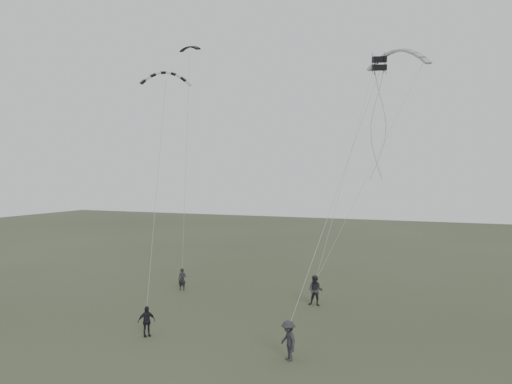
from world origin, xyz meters
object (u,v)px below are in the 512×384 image
at_px(flyer_right, 315,290).
at_px(flyer_left, 182,279).
at_px(flyer_center, 146,321).
at_px(flyer_far, 288,340).
at_px(kite_pale_large, 398,51).
at_px(kite_striped, 166,73).
at_px(kite_box, 379,64).
at_px(kite_dark_small, 190,47).

bearing_deg(flyer_right, flyer_left, 175.67).
bearing_deg(flyer_center, flyer_far, -52.42).
distance_m(flyer_left, flyer_far, 15.13).
bearing_deg(flyer_center, kite_pale_large, 4.62).
xyz_separation_m(flyer_far, kite_striped, (-10.65, 6.77, 14.04)).
distance_m(flyer_far, kite_box, 15.47).
bearing_deg(kite_striped, flyer_center, -99.24).
relative_size(flyer_right, flyer_center, 1.23).
distance_m(kite_pale_large, kite_striped, 16.13).
distance_m(kite_dark_small, kite_pale_large, 15.46).
relative_size(flyer_right, kite_box, 2.55).
xyz_separation_m(flyer_left, kite_box, (14.28, -3.00, 13.62)).
xyz_separation_m(kite_pale_large, kite_striped, (-13.53, -8.52, -2.08)).
xyz_separation_m(flyer_left, flyer_far, (11.41, -9.94, 0.10)).
bearing_deg(kite_dark_small, kite_pale_large, 15.69).
bearing_deg(flyer_right, kite_pale_large, 51.20).
distance_m(flyer_center, flyer_far, 7.85).
bearing_deg(kite_pale_large, flyer_center, -115.02).
height_order(flyer_left, kite_box, kite_box).
bearing_deg(flyer_left, kite_box, -21.73).
bearing_deg(kite_dark_small, kite_striped, -67.98).
bearing_deg(kite_pale_large, kite_box, -79.42).
height_order(flyer_center, flyer_far, flyer_far).
distance_m(flyer_right, kite_dark_small, 20.65).
height_order(flyer_far, kite_striped, kite_striped).
height_order(kite_dark_small, kite_striped, kite_dark_small).
height_order(flyer_right, kite_box, kite_box).
bearing_deg(flyer_center, kite_box, -18.16).
bearing_deg(flyer_far, flyer_center, -137.72).
xyz_separation_m(flyer_right, kite_box, (4.26, -2.61, 13.45)).
xyz_separation_m(flyer_center, flyer_far, (7.84, -0.38, 0.11)).
height_order(flyer_left, kite_striped, kite_striped).
bearing_deg(kite_striped, flyer_far, -65.42).
xyz_separation_m(flyer_center, kite_box, (10.71, 6.56, 13.63)).
height_order(flyer_center, kite_dark_small, kite_dark_small).
bearing_deg(kite_box, flyer_right, 131.40).
relative_size(kite_dark_small, kite_striped, 0.51).
relative_size(kite_striped, kite_box, 4.30).
xyz_separation_m(flyer_center, kite_pale_large, (10.72, 14.92, 16.24)).
distance_m(flyer_far, kite_dark_small, 24.79).
relative_size(flyer_far, kite_dark_small, 1.08).
relative_size(kite_dark_small, kite_box, 2.20).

